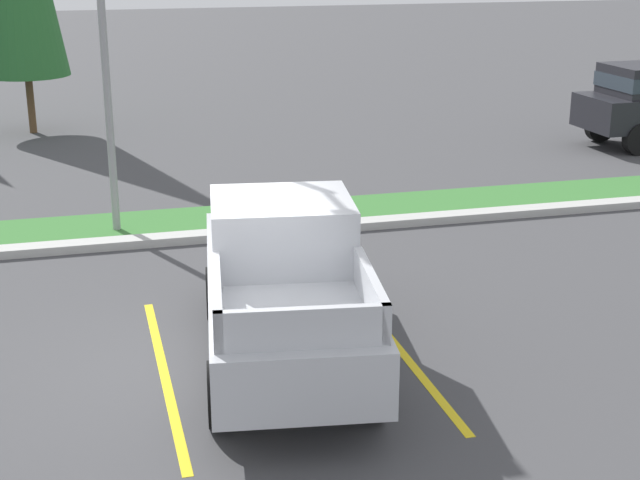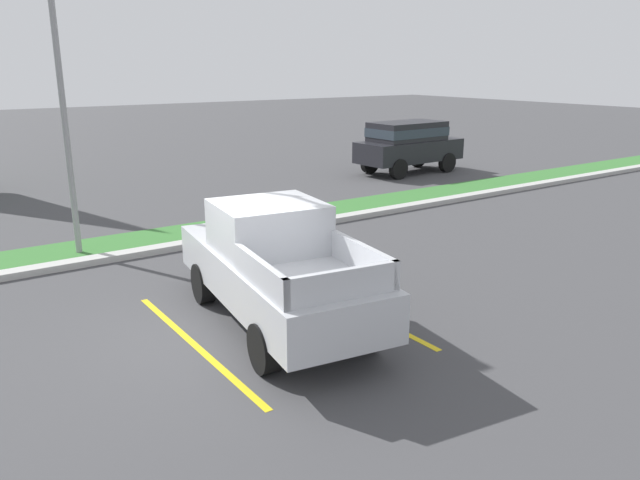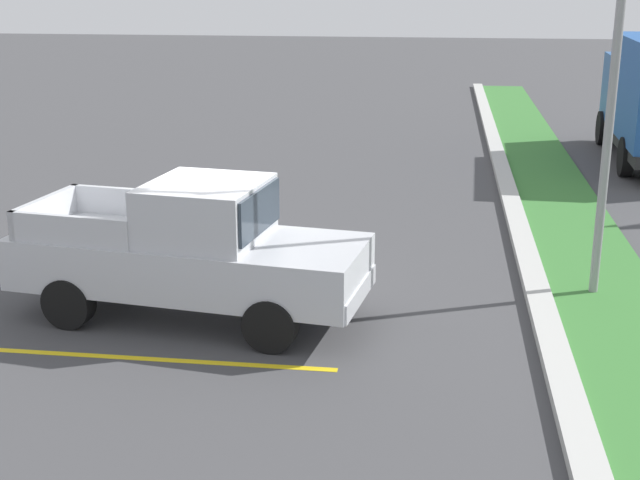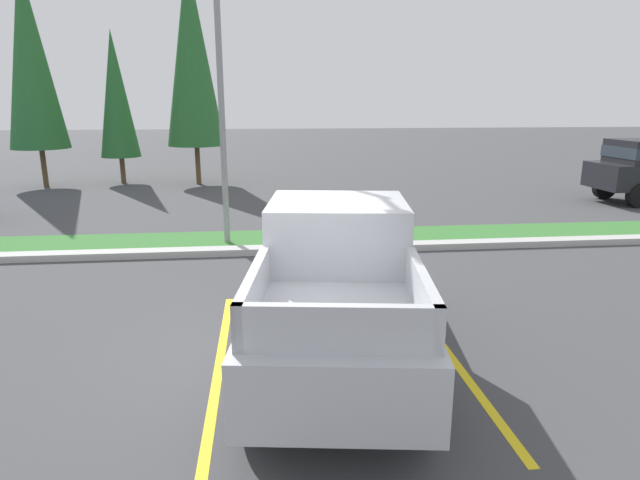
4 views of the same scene
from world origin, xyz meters
The scene contains 6 objects.
ground_plane centered at (0.00, 0.00, 0.00)m, with size 120.00×120.00×0.00m, color #424244.
parking_line_near centered at (-0.73, -0.25, 0.00)m, with size 0.12×4.80×0.01m, color yellow.
parking_line_far centered at (2.37, -0.25, 0.00)m, with size 0.12×4.80×0.01m, color yellow.
curb_strip centered at (0.00, 5.00, 0.07)m, with size 56.00×0.40×0.15m, color #B2B2AD.
grass_median centered at (0.00, 6.10, 0.03)m, with size 56.00×1.80×0.06m, color #387533.
pickup_truck_main centered at (0.82, -0.20, 1.04)m, with size 2.59×5.43×2.10m.
Camera 1 is at (-1.53, -11.01, 5.26)m, focal length 52.57 mm.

